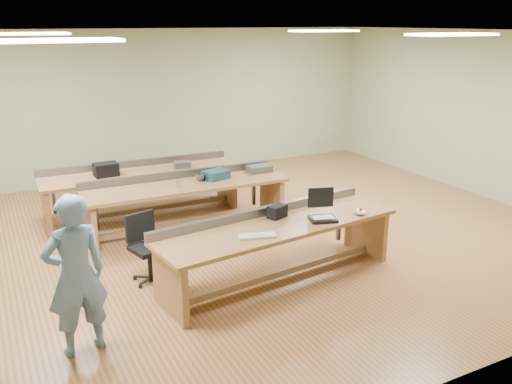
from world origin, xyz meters
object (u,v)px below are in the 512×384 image
workbench_front (278,237)px  person (76,275)px  workbench_back (141,182)px  drinks_can (177,184)px  workbench_mid (186,195)px  task_chair (148,257)px  laptop_base (323,219)px  mug (200,177)px  parts_bin_teal (216,175)px  camera_bag (277,211)px  parts_bin_grey (259,169)px

workbench_front → person: person is taller
workbench_back → drinks_can: (0.24, -1.16, 0.24)m
workbench_mid → task_chair: 1.82m
workbench_back → laptop_base: workbench_back is taller
workbench_back → laptop_base: (1.40, -3.32, 0.20)m
task_chair → mug: bearing=35.0°
mug → parts_bin_teal: bearing=-1.3°
workbench_mid → camera_bag: bearing=-74.1°
workbench_back → drinks_can: 1.21m
workbench_mid → laptop_base: bearing=-65.9°
parts_bin_teal → mug: size_ratio=2.76×
camera_bag → drinks_can: 1.94m
task_chair → drinks_can: (0.86, 1.29, 0.49)m
camera_bag → drinks_can: size_ratio=2.17×
workbench_front → mug: size_ratio=24.12×
camera_bag → parts_bin_teal: 2.00m
camera_bag → parts_bin_teal: (0.01, 2.00, -0.02)m
workbench_mid → workbench_back: 1.08m
workbench_back → person: 4.02m
laptop_base → drinks_can: size_ratio=3.00×
laptop_base → mug: bearing=124.6°
laptop_base → drinks_can: (-1.16, 2.16, 0.04)m
workbench_mid → camera_bag: 2.06m
parts_bin_teal → drinks_can: size_ratio=3.41×
workbench_back → mug: size_ratio=24.14×
laptop_base → parts_bin_grey: bearing=99.4°
workbench_back → camera_bag: size_ratio=13.72×
parts_bin_teal → mug: bearing=178.7°
workbench_back → mug: 1.21m
task_chair → parts_bin_teal: 2.22m
workbench_mid → drinks_can: bearing=-137.9°
workbench_mid → mug: workbench_mid is taller
workbench_back → parts_bin_grey: bearing=-26.2°
workbench_mid → mug: bearing=7.8°
workbench_front → drinks_can: 2.11m
task_chair → parts_bin_grey: bearing=19.1°
camera_bag → parts_bin_teal: camera_bag is taller
drinks_can → workbench_front: bearing=-73.3°
mug → drinks_can: size_ratio=1.23×
drinks_can → workbench_mid: bearing=40.7°
camera_bag → drinks_can: bearing=90.9°
workbench_back → parts_bin_teal: size_ratio=8.73×
laptop_base → drinks_can: bearing=135.9°
parts_bin_grey → parts_bin_teal: bearing=-176.7°
task_chair → mug: task_chair is taller
task_chair → workbench_back: bearing=62.0°
workbench_back → camera_bag: bearing=-70.7°
workbench_mid → drinks_can: same height
person → camera_bag: bearing=-174.4°
workbench_back → task_chair: size_ratio=3.78×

